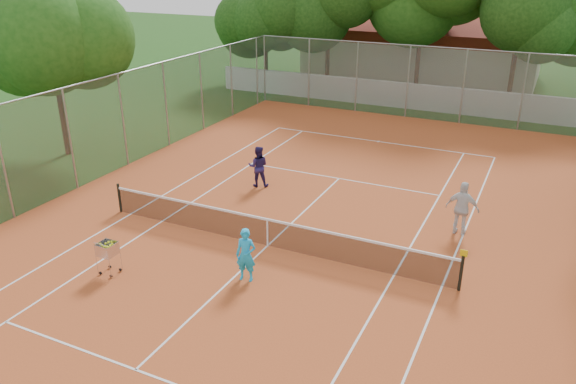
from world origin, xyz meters
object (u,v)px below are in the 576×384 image
at_px(player_far_left, 258,166).
at_px(player_far_right, 462,209).
at_px(tennis_net, 267,232).
at_px(player_near, 246,255).
at_px(ball_hopper, 108,257).
at_px(clubhouse, 422,46).

bearing_deg(player_far_left, player_far_right, 151.40).
height_order(tennis_net, player_far_right, player_far_right).
bearing_deg(player_near, player_far_right, 37.23).
bearing_deg(ball_hopper, player_far_right, 28.15).
relative_size(player_near, player_far_left, 0.96).
relative_size(tennis_net, ball_hopper, 11.08).
bearing_deg(ball_hopper, tennis_net, 35.33).
bearing_deg(clubhouse, player_near, -85.61).
height_order(player_near, ball_hopper, player_near).
relative_size(tennis_net, clubhouse, 0.72).
xyz_separation_m(clubhouse, ball_hopper, (-1.36, -32.44, -1.64)).
distance_m(player_far_left, ball_hopper, 7.77).
distance_m(tennis_net, ball_hopper, 4.81).
relative_size(player_far_left, player_far_right, 0.90).
xyz_separation_m(tennis_net, player_far_left, (-2.63, 4.30, 0.33)).
height_order(tennis_net, player_far_left, player_far_left).
height_order(clubhouse, ball_hopper, clubhouse).
relative_size(clubhouse, player_near, 10.37).
bearing_deg(player_far_left, tennis_net, 98.75).
bearing_deg(clubhouse, ball_hopper, -92.40).
height_order(player_far_left, player_far_right, player_far_right).
xyz_separation_m(player_near, ball_hopper, (-3.74, -1.41, -0.25)).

